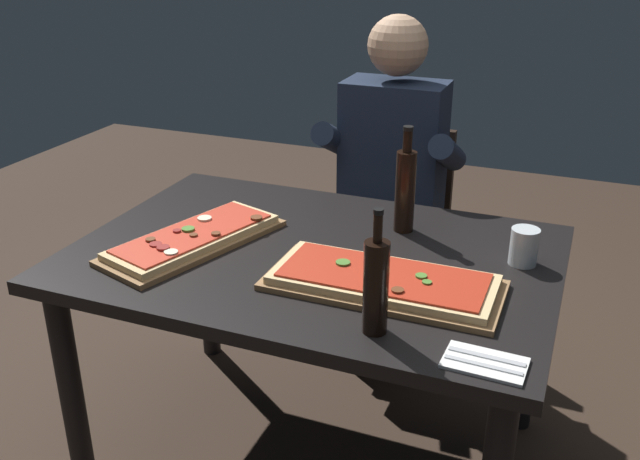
% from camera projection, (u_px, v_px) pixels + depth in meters
% --- Properties ---
extents(ground_plane, '(6.40, 6.40, 0.00)m').
position_uv_depth(ground_plane, '(314.00, 451.00, 2.37)').
color(ground_plane, '#38281E').
extents(dining_table, '(1.40, 0.96, 0.74)m').
position_uv_depth(dining_table, '(314.00, 281.00, 2.11)').
color(dining_table, black).
rests_on(dining_table, ground_plane).
extents(pizza_rectangular_front, '(0.62, 0.28, 0.05)m').
position_uv_depth(pizza_rectangular_front, '(383.00, 281.00, 1.86)').
color(pizza_rectangular_front, olive).
rests_on(pizza_rectangular_front, dining_table).
extents(pizza_rectangular_left, '(0.40, 0.61, 0.05)m').
position_uv_depth(pizza_rectangular_left, '(194.00, 238.00, 2.11)').
color(pizza_rectangular_left, olive).
rests_on(pizza_rectangular_left, dining_table).
extents(wine_bottle_dark, '(0.06, 0.06, 0.31)m').
position_uv_depth(wine_bottle_dark, '(376.00, 285.00, 1.63)').
color(wine_bottle_dark, black).
rests_on(wine_bottle_dark, dining_table).
extents(oil_bottle_amber, '(0.06, 0.06, 0.34)m').
position_uv_depth(oil_bottle_amber, '(405.00, 189.00, 2.17)').
color(oil_bottle_amber, black).
rests_on(oil_bottle_amber, dining_table).
extents(tumbler_near_camera, '(0.08, 0.08, 0.11)m').
position_uv_depth(tumbler_near_camera, '(524.00, 248.00, 1.99)').
color(tumbler_near_camera, silver).
rests_on(tumbler_near_camera, dining_table).
extents(napkin_cutlery_set, '(0.18, 0.12, 0.01)m').
position_uv_depth(napkin_cutlery_set, '(485.00, 363.00, 1.55)').
color(napkin_cutlery_set, white).
rests_on(napkin_cutlery_set, dining_table).
extents(diner_chair, '(0.44, 0.44, 0.87)m').
position_uv_depth(diner_chair, '(395.00, 225.00, 2.90)').
color(diner_chair, black).
rests_on(diner_chair, ground_plane).
extents(seated_diner, '(0.53, 0.41, 1.33)m').
position_uv_depth(seated_diner, '(389.00, 175.00, 2.70)').
color(seated_diner, '#23232D').
rests_on(seated_diner, ground_plane).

